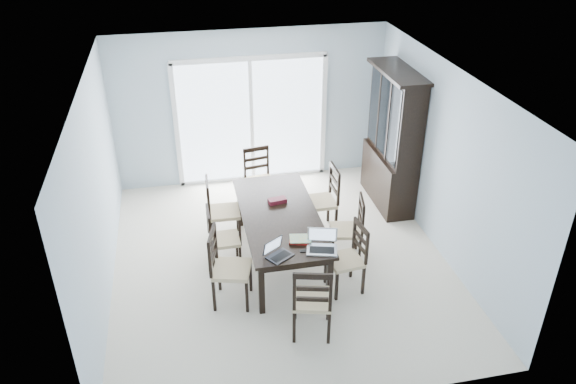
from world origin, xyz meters
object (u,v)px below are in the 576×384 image
chair_end_far (259,172)px  chair_right_mid (353,222)px  chair_left_mid (217,232)px  chair_left_far (217,204)px  laptop_dark (280,253)px  chair_left_near (223,260)px  china_hutch (392,141)px  chair_right_near (352,251)px  dining_table (280,219)px  laptop_silver (322,246)px  chair_right_far (327,193)px  cell_phone (305,251)px  chair_end_near (312,295)px  hot_tub (230,131)px  game_box (277,201)px

chair_end_far → chair_right_mid: bearing=112.1°
chair_left_mid → chair_left_far: chair_left_far is taller
laptop_dark → chair_left_near: bearing=124.9°
china_hutch → chair_right_near: china_hutch is taller
dining_table → chair_end_far: (-0.04, 1.55, -0.08)m
dining_table → chair_right_near: size_ratio=2.05×
chair_left_far → laptop_silver: 1.95m
chair_end_far → chair_right_far: bearing=124.2°
laptop_dark → cell_phone: 0.32m
chair_left_far → chair_end_near: chair_end_near is taller
chair_left_mid → cell_phone: chair_left_mid is taller
chair_left_mid → hot_tub: chair_left_mid is taller
chair_right_near → chair_right_mid: 0.66m
game_box → dining_table: bearing=-94.2°
chair_end_far → hot_tub: (-0.24, 1.94, -0.11)m
chair_left_mid → chair_end_near: chair_end_near is taller
laptop_dark → hot_tub: bearing=57.4°
chair_right_near → chair_end_far: bearing=12.5°
china_hutch → dining_table: bearing=-148.3°
dining_table → chair_right_mid: 1.00m
chair_right_mid → chair_left_near: bearing=118.5°
chair_left_far → game_box: (0.80, -0.37, 0.17)m
chair_right_far → laptop_dark: 1.88m
chair_end_near → cell_phone: chair_end_near is taller
dining_table → chair_left_mid: (-0.84, 0.04, -0.12)m
laptop_silver → game_box: size_ratio=1.70×
chair_right_far → laptop_dark: bearing=146.5°
dining_table → cell_phone: bearing=-81.6°
dining_table → laptop_silver: laptop_silver is taller
chair_end_near → chair_end_far: bearing=106.3°
laptop_silver → cell_phone: 0.21m
laptop_silver → cell_phone: laptop_silver is taller
laptop_silver → hot_tub: 4.46m
chair_left_far → chair_right_near: chair_left_far is taller
laptop_dark → laptop_silver: size_ratio=0.86×
chair_right_far → laptop_silver: 1.64m
chair_left_far → game_box: chair_left_far is taller
hot_tub → chair_end_near: bearing=-86.0°
china_hutch → hot_tub: size_ratio=1.03×
chair_left_mid → chair_end_near: 1.80m
chair_right_far → game_box: bearing=112.1°
laptop_dark → chair_right_near: bearing=-22.7°
chair_left_near → laptop_silver: 1.21m
chair_right_near → chair_right_mid: size_ratio=0.99×
chair_end_near → game_box: bearing=105.7°
chair_right_near → chair_end_near: (-0.71, -0.78, 0.04)m
chair_right_far → hot_tub: 3.05m
dining_table → chair_left_near: (-0.83, -0.68, -0.05)m
chair_left_near → dining_table: bearing=144.0°
chair_left_mid → china_hutch: bearing=112.1°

